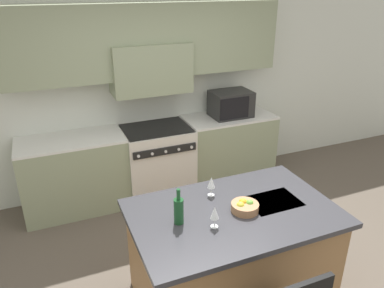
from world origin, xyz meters
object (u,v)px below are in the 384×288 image
at_px(microwave, 231,104).
at_px(wine_glass_near, 215,213).
at_px(wine_bottle, 179,210).
at_px(fruit_bowl, 245,207).
at_px(wine_glass_far, 211,183).
at_px(range_stove, 158,161).

relative_size(microwave, wine_glass_near, 2.96).
bearing_deg(wine_bottle, microwave, 52.95).
bearing_deg(fruit_bowl, wine_glass_far, 115.38).
relative_size(range_stove, wine_glass_far, 5.13).
relative_size(wine_glass_near, fruit_bowl, 0.80).
bearing_deg(fruit_bowl, wine_glass_near, -162.24).
bearing_deg(range_stove, fruit_bowl, -86.87).
xyz_separation_m(microwave, fruit_bowl, (-0.95, -2.04, -0.15)).
height_order(wine_glass_near, fruit_bowl, wine_glass_near).
distance_m(wine_bottle, fruit_bowl, 0.56).
bearing_deg(wine_glass_far, fruit_bowl, -64.62).
distance_m(wine_glass_far, fruit_bowl, 0.36).
distance_m(range_stove, wine_bottle, 2.10).
relative_size(range_stove, wine_bottle, 3.11).
distance_m(range_stove, wine_glass_far, 1.80).
bearing_deg(wine_glass_far, wine_glass_near, -112.10).
height_order(range_stove, wine_glass_near, wine_glass_near).
distance_m(range_stove, fruit_bowl, 2.08).
xyz_separation_m(range_stove, wine_glass_far, (-0.04, -1.70, 0.57)).
height_order(microwave, wine_glass_near, microwave).
distance_m(microwave, fruit_bowl, 2.26).
distance_m(microwave, wine_bottle, 2.49).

